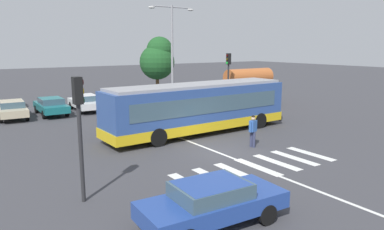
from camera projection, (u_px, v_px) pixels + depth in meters
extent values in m
plane|color=#3D3D42|center=(218.00, 151.00, 18.75)|extent=(160.00, 160.00, 0.00)
cylinder|color=black|center=(235.00, 115.00, 25.72)|extent=(1.01, 0.33, 1.00)
cylinder|color=black|center=(260.00, 121.00, 23.84)|extent=(1.01, 0.33, 1.00)
cylinder|color=black|center=(138.00, 129.00, 21.34)|extent=(1.01, 0.33, 1.00)
cylinder|color=black|center=(158.00, 137.00, 19.46)|extent=(1.01, 0.33, 1.00)
cube|color=#2D4C8E|center=(199.00, 107.00, 22.24)|extent=(12.04, 2.85, 2.55)
cube|color=gold|center=(199.00, 123.00, 22.43)|extent=(12.16, 2.88, 0.55)
cube|color=#3D5666|center=(199.00, 102.00, 22.19)|extent=(10.60, 2.87, 0.96)
cube|color=#3D5666|center=(267.00, 96.00, 25.62)|extent=(0.10, 2.24, 1.63)
cube|color=black|center=(268.00, 83.00, 25.46)|extent=(0.11, 1.94, 0.28)
cube|color=#99999E|center=(199.00, 85.00, 21.99)|extent=(11.55, 2.63, 0.16)
cube|color=#28282B|center=(268.00, 115.00, 25.95)|extent=(0.18, 2.55, 0.36)
cylinder|color=#333856|center=(251.00, 139.00, 19.41)|extent=(0.16, 0.16, 0.85)
cylinder|color=#333856|center=(254.00, 140.00, 19.31)|extent=(0.16, 0.16, 0.85)
cube|color=#2D569E|center=(253.00, 126.00, 19.22)|extent=(0.45, 0.35, 0.60)
cylinder|color=#2D569E|center=(250.00, 127.00, 19.06)|extent=(0.10, 0.10, 0.55)
cylinder|color=#2D569E|center=(255.00, 126.00, 19.41)|extent=(0.10, 0.10, 0.55)
sphere|color=tan|center=(253.00, 118.00, 19.15)|extent=(0.22, 0.22, 0.22)
sphere|color=black|center=(253.00, 117.00, 19.14)|extent=(0.19, 0.19, 0.19)
cylinder|color=black|center=(233.00, 195.00, 12.37)|extent=(0.65, 0.23, 0.64)
cylinder|color=black|center=(267.00, 215.00, 10.96)|extent=(0.65, 0.23, 0.64)
cylinder|color=black|center=(159.00, 215.00, 10.96)|extent=(0.65, 0.23, 0.64)
cube|color=#234293|center=(213.00, 205.00, 10.90)|extent=(4.59, 2.05, 0.52)
cube|color=#3D5666|center=(211.00, 190.00, 10.76)|extent=(2.24, 1.71, 0.44)
cube|color=#234293|center=(211.00, 184.00, 10.73)|extent=(2.06, 1.63, 0.09)
cylinder|color=black|center=(23.00, 111.00, 28.55)|extent=(0.24, 0.65, 0.64)
cylinder|color=black|center=(1.00, 119.00, 25.35)|extent=(0.24, 0.65, 0.64)
cylinder|color=black|center=(27.00, 116.00, 26.18)|extent=(0.24, 0.65, 0.64)
cube|color=#C6B793|center=(12.00, 110.00, 26.89)|extent=(2.11, 4.61, 0.52)
cube|color=#3D5666|center=(12.00, 104.00, 26.73)|extent=(1.74, 2.26, 0.44)
cube|color=#C6B793|center=(12.00, 101.00, 26.69)|extent=(1.66, 2.08, 0.09)
cylinder|color=black|center=(36.00, 109.00, 29.10)|extent=(0.21, 0.64, 0.64)
cylinder|color=black|center=(58.00, 107.00, 30.00)|extent=(0.21, 0.64, 0.64)
cylinder|color=black|center=(44.00, 115.00, 26.81)|extent=(0.21, 0.64, 0.64)
cylinder|color=black|center=(67.00, 112.00, 27.71)|extent=(0.21, 0.64, 0.64)
cube|color=#196B70|center=(51.00, 107.00, 28.35)|extent=(1.89, 4.53, 0.52)
cube|color=#3D5666|center=(51.00, 101.00, 28.18)|extent=(1.64, 2.19, 0.44)
cube|color=#196B70|center=(51.00, 98.00, 28.15)|extent=(1.56, 2.01, 0.09)
cylinder|color=black|center=(71.00, 106.00, 30.88)|extent=(0.22, 0.65, 0.64)
cylinder|color=black|center=(91.00, 104.00, 31.75)|extent=(0.22, 0.65, 0.64)
cylinder|color=black|center=(80.00, 110.00, 28.56)|extent=(0.22, 0.65, 0.64)
cylinder|color=black|center=(101.00, 109.00, 29.42)|extent=(0.22, 0.65, 0.64)
cube|color=white|center=(85.00, 103.00, 30.10)|extent=(1.99, 4.57, 0.52)
cube|color=#3D5666|center=(85.00, 98.00, 29.93)|extent=(1.68, 2.22, 0.44)
cube|color=white|center=(85.00, 95.00, 29.90)|extent=(1.60, 2.04, 0.09)
cylinder|color=black|center=(102.00, 103.00, 32.28)|extent=(0.22, 0.65, 0.64)
cylinder|color=black|center=(120.00, 101.00, 33.16)|extent=(0.22, 0.65, 0.64)
cylinder|color=black|center=(113.00, 107.00, 29.96)|extent=(0.22, 0.65, 0.64)
cylinder|color=black|center=(132.00, 106.00, 30.84)|extent=(0.22, 0.65, 0.64)
cube|color=#B7BABF|center=(116.00, 101.00, 31.50)|extent=(1.97, 4.56, 0.52)
cube|color=#3D5666|center=(117.00, 95.00, 31.34)|extent=(1.67, 2.21, 0.44)
cube|color=#B7BABF|center=(117.00, 93.00, 31.30)|extent=(1.60, 2.03, 0.09)
cylinder|color=black|center=(127.00, 100.00, 34.16)|extent=(0.24, 0.65, 0.64)
cylinder|color=black|center=(143.00, 99.00, 35.00)|extent=(0.24, 0.65, 0.64)
cylinder|color=black|center=(138.00, 104.00, 31.80)|extent=(0.24, 0.65, 0.64)
cylinder|color=black|center=(155.00, 102.00, 32.63)|extent=(0.24, 0.65, 0.64)
cube|color=#234293|center=(141.00, 98.00, 33.34)|extent=(2.11, 4.61, 0.52)
cube|color=#3D5666|center=(141.00, 93.00, 33.17)|extent=(1.74, 2.26, 0.44)
cube|color=#234293|center=(141.00, 90.00, 33.14)|extent=(1.65, 2.07, 0.09)
cylinder|color=#28282B|center=(81.00, 154.00, 12.35)|extent=(0.14, 0.14, 3.41)
cube|color=black|center=(77.00, 91.00, 11.94)|extent=(0.28, 0.32, 0.90)
cylinder|color=#410907|center=(82.00, 82.00, 11.99)|extent=(0.04, 0.20, 0.20)
cylinder|color=yellow|center=(83.00, 91.00, 12.04)|extent=(0.04, 0.20, 0.20)
cylinder|color=#093B10|center=(83.00, 100.00, 12.10)|extent=(0.04, 0.20, 0.20)
cylinder|color=#28282B|center=(228.00, 87.00, 30.29)|extent=(0.14, 0.14, 3.80)
cube|color=black|center=(229.00, 59.00, 29.85)|extent=(0.28, 0.32, 0.90)
cylinder|color=#410907|center=(227.00, 56.00, 29.71)|extent=(0.04, 0.20, 0.20)
cylinder|color=#463707|center=(227.00, 59.00, 29.77)|extent=(0.04, 0.20, 0.20)
cylinder|color=green|center=(227.00, 63.00, 29.82)|extent=(0.04, 0.20, 0.20)
cylinder|color=#28282B|center=(229.00, 93.00, 32.43)|extent=(0.12, 0.12, 2.30)
cylinder|color=#28282B|center=(267.00, 90.00, 35.04)|extent=(0.12, 0.12, 2.30)
cube|color=slate|center=(243.00, 89.00, 34.29)|extent=(4.55, 0.04, 1.93)
cylinder|color=#BC602D|center=(249.00, 77.00, 33.49)|extent=(4.83, 1.54, 1.54)
cube|color=#4C3823|center=(248.00, 99.00, 33.87)|extent=(3.79, 0.36, 0.08)
cylinder|color=#939399|center=(172.00, 58.00, 31.11)|extent=(0.20, 0.20, 8.61)
cylinder|color=#939399|center=(181.00, 8.00, 30.85)|extent=(1.88, 0.10, 0.10)
ellipsoid|color=silver|center=(190.00, 10.00, 31.39)|extent=(0.60, 0.32, 0.20)
cylinder|color=#939399|center=(162.00, 6.00, 29.81)|extent=(1.88, 0.10, 0.10)
ellipsoid|color=silver|center=(152.00, 7.00, 29.32)|extent=(0.60, 0.32, 0.20)
cylinder|color=brown|center=(157.00, 85.00, 39.04)|extent=(0.36, 0.36, 2.30)
sphere|color=#1E5123|center=(157.00, 62.00, 38.58)|extent=(3.68, 3.68, 3.68)
sphere|color=#1E5123|center=(160.00, 50.00, 38.51)|extent=(2.76, 2.76, 2.76)
cube|color=silver|center=(190.00, 184.00, 14.23)|extent=(0.45, 2.73, 0.01)
cube|color=silver|center=(214.00, 178.00, 14.89)|extent=(0.45, 2.73, 0.01)
cube|color=silver|center=(237.00, 172.00, 15.56)|extent=(0.45, 2.73, 0.01)
cube|color=silver|center=(258.00, 167.00, 16.22)|extent=(0.45, 2.73, 0.01)
cube|color=silver|center=(277.00, 162.00, 16.89)|extent=(0.45, 2.73, 0.01)
cube|color=silver|center=(294.00, 158.00, 17.55)|extent=(0.45, 2.73, 0.01)
cube|color=silver|center=(310.00, 154.00, 18.22)|extent=(0.45, 2.73, 0.01)
cube|color=silver|center=(193.00, 143.00, 20.26)|extent=(0.16, 24.00, 0.01)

